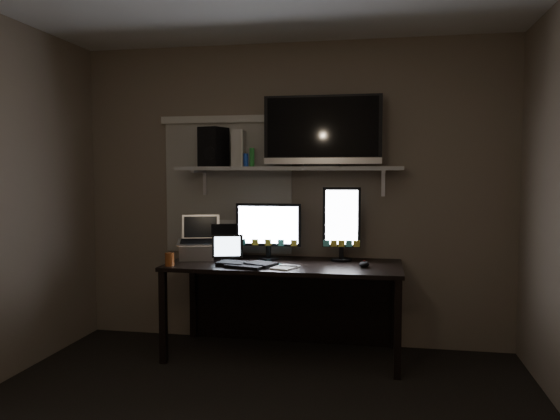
% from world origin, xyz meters
% --- Properties ---
extents(back_wall, '(3.60, 0.00, 3.60)m').
position_xyz_m(back_wall, '(0.00, 1.80, 1.25)').
color(back_wall, '#776955').
rests_on(back_wall, floor).
extents(window_blinds, '(1.10, 0.02, 1.10)m').
position_xyz_m(window_blinds, '(-0.55, 1.79, 1.30)').
color(window_blinds, beige).
rests_on(window_blinds, back_wall).
extents(desk, '(1.80, 0.75, 0.73)m').
position_xyz_m(desk, '(0.00, 1.55, 0.55)').
color(desk, black).
rests_on(desk, floor).
extents(wall_shelf, '(1.80, 0.35, 0.03)m').
position_xyz_m(wall_shelf, '(0.00, 1.62, 1.46)').
color(wall_shelf, '#AEAEA9').
rests_on(wall_shelf, back_wall).
extents(monitor_landscape, '(0.53, 0.07, 0.46)m').
position_xyz_m(monitor_landscape, '(-0.16, 1.58, 0.96)').
color(monitor_landscape, black).
rests_on(monitor_landscape, desk).
extents(monitor_portrait, '(0.30, 0.08, 0.60)m').
position_xyz_m(monitor_portrait, '(0.43, 1.62, 1.03)').
color(monitor_portrait, black).
rests_on(monitor_portrait, desk).
extents(keyboard, '(0.48, 0.29, 0.03)m').
position_xyz_m(keyboard, '(-0.26, 1.26, 0.74)').
color(keyboard, black).
rests_on(keyboard, desk).
extents(mouse, '(0.09, 0.13, 0.04)m').
position_xyz_m(mouse, '(0.62, 1.37, 0.75)').
color(mouse, black).
rests_on(mouse, desk).
extents(notepad, '(0.21, 0.24, 0.01)m').
position_xyz_m(notepad, '(0.05, 1.21, 0.74)').
color(notepad, silver).
rests_on(notepad, desk).
extents(tablet, '(0.26, 0.16, 0.21)m').
position_xyz_m(tablet, '(-0.45, 1.44, 0.84)').
color(tablet, black).
rests_on(tablet, desk).
extents(file_sorter, '(0.25, 0.15, 0.30)m').
position_xyz_m(file_sorter, '(-0.54, 1.67, 0.88)').
color(file_sorter, black).
rests_on(file_sorter, desk).
extents(laptop, '(0.37, 0.33, 0.35)m').
position_xyz_m(laptop, '(-0.73, 1.49, 0.90)').
color(laptop, silver).
rests_on(laptop, desk).
extents(cup, '(0.08, 0.08, 0.10)m').
position_xyz_m(cup, '(-0.83, 1.15, 0.78)').
color(cup, '#92441A').
rests_on(cup, desk).
extents(sticky_notes, '(0.34, 0.25, 0.00)m').
position_xyz_m(sticky_notes, '(-0.18, 1.37, 0.73)').
color(sticky_notes, gold).
rests_on(sticky_notes, desk).
extents(tv, '(0.94, 0.17, 0.56)m').
position_xyz_m(tv, '(0.27, 1.65, 1.76)').
color(tv, black).
rests_on(tv, wall_shelf).
extents(game_console, '(0.11, 0.26, 0.30)m').
position_xyz_m(game_console, '(-0.41, 1.65, 1.63)').
color(game_console, beige).
rests_on(game_console, wall_shelf).
extents(speaker, '(0.23, 0.25, 0.32)m').
position_xyz_m(speaker, '(-0.62, 1.61, 1.64)').
color(speaker, black).
rests_on(speaker, wall_shelf).
extents(bottles, '(0.25, 0.08, 0.15)m').
position_xyz_m(bottles, '(-0.34, 1.56, 1.56)').
color(bottles, '#A50F0C').
rests_on(bottles, wall_shelf).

